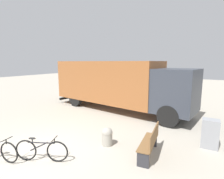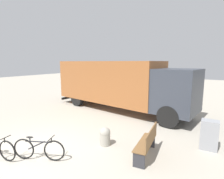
# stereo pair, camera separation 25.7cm
# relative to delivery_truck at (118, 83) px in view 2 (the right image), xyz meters

# --- Properties ---
(ground_plane) EXTENTS (60.00, 60.00, 0.00)m
(ground_plane) POSITION_rel_delivery_truck_xyz_m (0.01, -6.06, -1.68)
(ground_plane) COLOR #A8A091
(delivery_truck) EXTENTS (9.13, 3.57, 2.98)m
(delivery_truck) POSITION_rel_delivery_truck_xyz_m (0.00, 0.00, 0.00)
(delivery_truck) COLOR #99592D
(delivery_truck) RESTS_ON ground
(park_bench) EXTENTS (0.53, 1.49, 0.93)m
(park_bench) POSITION_rel_delivery_truck_xyz_m (3.41, -4.36, -1.19)
(park_bench) COLOR brown
(park_bench) RESTS_ON ground
(bicycle_middle) EXTENTS (1.50, 0.72, 0.73)m
(bicycle_middle) POSITION_rel_delivery_truck_xyz_m (0.64, -6.18, -1.33)
(bicycle_middle) COLOR black
(bicycle_middle) RESTS_ON ground
(bollard_near_bench) EXTENTS (0.38, 0.38, 0.66)m
(bollard_near_bench) POSITION_rel_delivery_truck_xyz_m (1.85, -4.37, -1.34)
(bollard_near_bench) COLOR #9E998C
(bollard_near_bench) RESTS_ON ground
(utility_box) EXTENTS (0.54, 0.40, 1.01)m
(utility_box) POSITION_rel_delivery_truck_xyz_m (5.04, -2.85, -1.18)
(utility_box) COLOR gray
(utility_box) RESTS_ON ground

